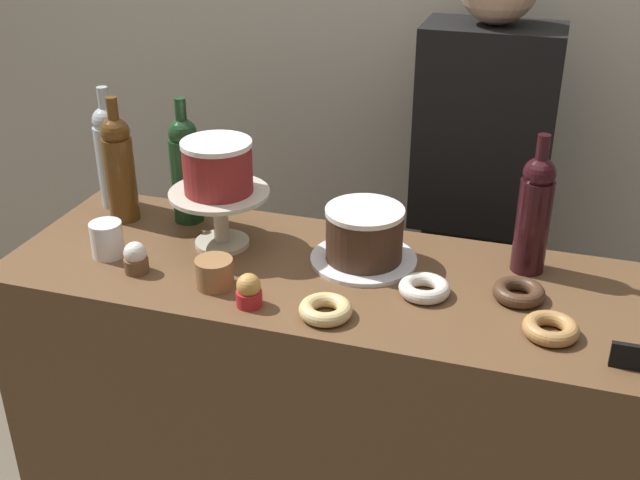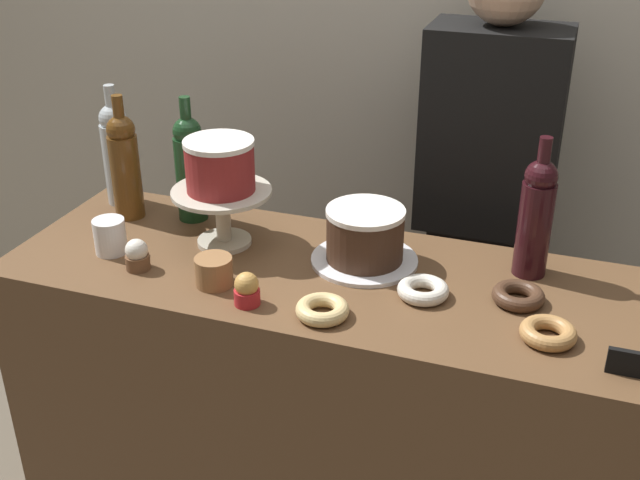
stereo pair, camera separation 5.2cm
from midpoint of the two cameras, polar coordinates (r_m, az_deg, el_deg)
The scene contains 20 objects.
back_wall at distance 2.43m, azimuth 7.47°, elevation 14.64°, with size 6.00×0.05×2.60m.
display_counter at distance 2.06m, azimuth 0.75°, elevation -13.73°, with size 1.47×0.53×0.93m.
cake_stand_pedestal at distance 1.88m, azimuth -6.35°, elevation 2.40°, with size 0.24×0.24×0.14m.
white_layer_cake at distance 1.84m, azimuth -6.52°, elevation 5.44°, with size 0.17×0.17×0.12m.
silver_serving_platter at distance 1.83m, azimuth 4.07°, elevation -1.47°, with size 0.25×0.25×0.01m.
chocolate_round_cake at distance 1.80m, azimuth 4.14°, elevation 0.43°, with size 0.18×0.18×0.12m.
wine_bottle_amber at distance 2.05m, azimuth -13.36°, elevation 5.39°, with size 0.08×0.08×0.33m.
wine_bottle_green at distance 2.01m, azimuth -8.76°, elevation 5.34°, with size 0.08×0.08×0.33m.
wine_bottle_clear at distance 2.14m, azimuth -13.95°, elevation 6.26°, with size 0.08×0.08×0.33m.
wine_bottle_dark_red at distance 1.79m, azimuth 16.30°, elevation 1.73°, with size 0.08×0.08×0.33m.
cupcake_caramel at distance 1.65m, azimuth -4.47°, elevation -3.65°, with size 0.06×0.06×0.07m.
cupcake_vanilla at distance 1.82m, azimuth -12.42°, elevation -1.10°, with size 0.06×0.06×0.07m.
donut_maple at distance 1.61m, azimuth 17.22°, elevation -6.50°, with size 0.11×0.11×0.03m.
donut_glazed at distance 1.61m, azimuth 1.11°, elevation -5.12°, with size 0.11×0.11×0.03m.
donut_sugar at distance 1.70m, azimuth 8.41°, elevation -3.64°, with size 0.11×0.11×0.03m.
donut_chocolate at distance 1.72m, azimuth 15.13°, elevation -3.95°, with size 0.11×0.11×0.03m.
cookie_stack at distance 1.73m, azimuth -6.90°, elevation -2.28°, with size 0.08×0.08×0.07m.
price_sign_chalkboard at distance 1.56m, azimuth 22.40°, elevation -8.30°, with size 0.07×0.01×0.05m.
coffee_cup_ceramic at distance 1.91m, azimuth -14.34°, elevation 0.27°, with size 0.08×0.08×0.09m.
barista_figure at distance 2.27m, azimuth 12.37°, elevation 0.98°, with size 0.36×0.22×1.60m.
Camera 2 is at (0.52, -1.47, 1.81)m, focal length 43.81 mm.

